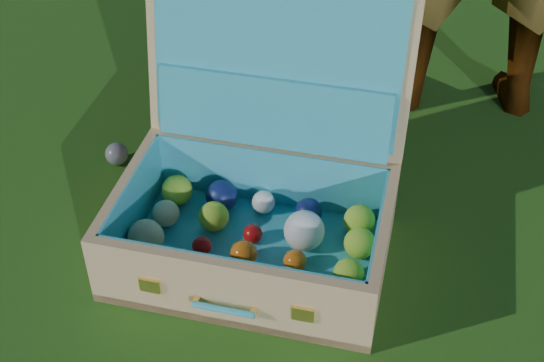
{
  "coord_description": "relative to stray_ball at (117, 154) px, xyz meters",
  "views": [
    {
      "loc": [
        0.92,
        -1.18,
        1.36
      ],
      "look_at": [
        0.12,
        -0.05,
        0.2
      ],
      "focal_mm": 50.0,
      "sensor_mm": 36.0,
      "label": 1
    }
  ],
  "objects": [
    {
      "name": "ground",
      "position": [
        0.42,
        0.05,
        -0.03
      ],
      "size": [
        60.0,
        60.0,
        0.0
      ],
      "primitive_type": "plane",
      "color": "#215114",
      "rests_on": "ground"
    },
    {
      "name": "stray_ball",
      "position": [
        0.0,
        0.0,
        0.0
      ],
      "size": [
        0.07,
        0.07,
        0.07
      ],
      "primitive_type": "sphere",
      "color": "teal",
      "rests_on": "ground"
    },
    {
      "name": "suitcase",
      "position": [
        0.51,
        -0.01,
        0.14
      ],
      "size": [
        0.81,
        0.75,
        0.62
      ],
      "rotation": [
        0.0,
        0.0,
        0.38
      ],
      "color": "tan",
      "rests_on": "ground"
    }
  ]
}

